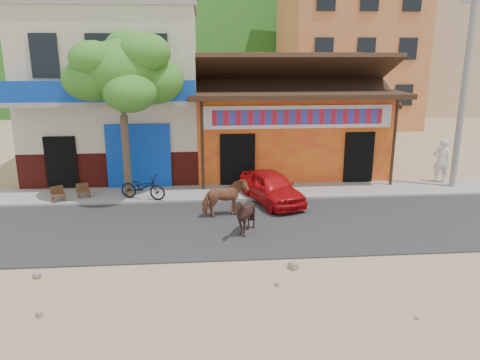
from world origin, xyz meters
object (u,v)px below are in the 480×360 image
at_px(cow_dark, 244,215).
at_px(cafe_chair_right, 58,188).
at_px(tree, 124,116).
at_px(utility_pole, 465,85).
at_px(cafe_chair_left, 83,185).
at_px(scooter, 143,187).
at_px(cow_tan, 225,198).
at_px(red_car, 271,187).
at_px(pedestrian, 441,161).

height_order(cow_dark, cafe_chair_right, cow_dark).
xyz_separation_m(tree, cafe_chair_right, (-2.43, -0.50, -2.51)).
xyz_separation_m(tree, utility_pole, (12.80, 0.20, 1.00)).
bearing_deg(tree, cafe_chair_left, -176.57).
bearing_deg(scooter, utility_pole, -67.88).
relative_size(cow_dark, cafe_chair_right, 1.22).
height_order(utility_pole, cow_tan, utility_pole).
height_order(tree, cafe_chair_right, tree).
height_order(tree, scooter, tree).
bearing_deg(red_car, cafe_chair_left, 154.19).
relative_size(utility_pole, red_car, 2.38).
relative_size(red_car, scooter, 1.95).
relative_size(cow_dark, red_car, 0.36).
height_order(cow_tan, scooter, cow_tan).
height_order(tree, red_car, tree).
bearing_deg(utility_pole, scooter, -176.72).
distance_m(cow_tan, cafe_chair_right, 6.22).
distance_m(pedestrian, cafe_chair_left, 14.28).
bearing_deg(cow_dark, cafe_chair_left, -144.68).
bearing_deg(red_car, cow_dark, -131.04).
relative_size(cow_dark, scooter, 0.69).
distance_m(cow_dark, pedestrian, 9.90).
bearing_deg(cow_tan, cafe_chair_right, 53.27).
xyz_separation_m(tree, red_car, (5.26, -1.00, -2.51)).
bearing_deg(scooter, cow_tan, -104.26).
relative_size(pedestrian, cafe_chair_left, 1.92).
bearing_deg(utility_pole, red_car, -170.95).
height_order(red_car, cafe_chair_right, red_car).
xyz_separation_m(utility_pole, pedestrian, (-0.20, 0.68, -3.10)).
distance_m(tree, cafe_chair_left, 3.02).
xyz_separation_m(cow_tan, cafe_chair_right, (-5.93, 1.89, -0.06)).
height_order(utility_pole, red_car, utility_pole).
distance_m(utility_pole, cow_dark, 10.36).
bearing_deg(cafe_chair_left, cafe_chair_right, -177.41).
bearing_deg(scooter, red_car, -77.28).
height_order(cow_dark, red_car, cow_dark).
distance_m(cow_dark, red_car, 3.27).
xyz_separation_m(tree, cow_dark, (4.00, -4.02, -2.48)).
xyz_separation_m(utility_pole, cow_dark, (-8.80, -4.22, -3.48)).
relative_size(pedestrian, cafe_chair_right, 1.82).
xyz_separation_m(scooter, cafe_chair_right, (-3.03, 0.00, 0.04)).
relative_size(red_car, pedestrian, 1.88).
xyz_separation_m(cow_dark, pedestrian, (8.60, 4.90, 0.38)).
bearing_deg(pedestrian, cafe_chair_right, 17.80).
bearing_deg(cow_dark, utility_pole, 95.79).
height_order(utility_pole, cow_dark, utility_pole).
relative_size(utility_pole, cafe_chair_right, 8.13).
relative_size(cow_tan, red_car, 0.44).
bearing_deg(cafe_chair_left, cow_dark, -59.09).
relative_size(scooter, cafe_chair_right, 1.76).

